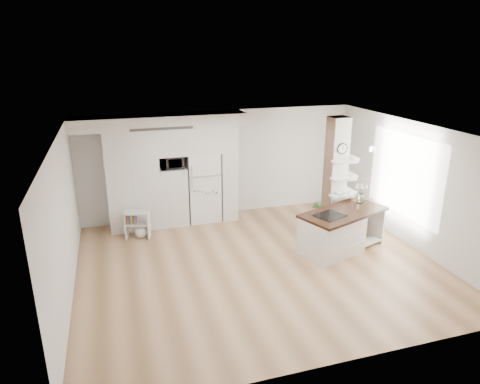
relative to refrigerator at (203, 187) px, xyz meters
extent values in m
cube|color=tan|center=(0.53, -2.68, -0.88)|extent=(7.00, 6.00, 0.01)
cube|color=white|center=(0.53, -2.68, 1.82)|extent=(7.00, 6.00, 0.04)
cube|color=silver|center=(0.53, 0.32, 0.47)|extent=(7.00, 0.04, 2.70)
cube|color=silver|center=(0.53, -5.68, 0.47)|extent=(7.00, 0.04, 2.70)
cube|color=silver|center=(-2.98, -2.68, 0.47)|extent=(0.04, 6.00, 2.70)
cube|color=silver|center=(4.03, -2.68, 0.47)|extent=(0.04, 6.00, 2.70)
cube|color=white|center=(-1.68, -0.01, 0.32)|extent=(1.20, 0.65, 2.40)
cube|color=white|center=(-0.75, -0.01, -0.17)|extent=(0.65, 0.65, 1.42)
cube|color=white|center=(-0.75, -0.01, 1.20)|extent=(0.65, 0.65, 0.65)
cube|color=white|center=(0.00, -0.01, 1.20)|extent=(0.85, 0.65, 0.65)
cube|color=white|center=(0.62, -0.01, 0.32)|extent=(0.40, 0.65, 2.40)
cube|color=silver|center=(-0.97, -0.03, 1.67)|extent=(4.00, 0.70, 0.30)
cube|color=#262626|center=(-0.97, -0.37, 1.56)|extent=(1.40, 0.04, 0.06)
cube|color=white|center=(0.00, 0.00, 0.00)|extent=(0.78, 0.66, 1.75)
cube|color=#B2B2B7|center=(0.00, -0.34, 0.36)|extent=(0.78, 0.01, 0.03)
cube|color=silver|center=(2.82, -1.48, 0.47)|extent=(0.40, 0.40, 2.70)
cube|color=#A1755A|center=(2.61, -1.48, 0.47)|extent=(0.02, 0.40, 2.70)
cube|color=#A1755A|center=(2.82, -1.27, 0.47)|extent=(0.40, 0.02, 2.70)
cylinder|color=black|center=(2.82, -1.69, 1.14)|extent=(0.25, 0.03, 0.25)
cylinder|color=white|center=(2.82, -1.71, 1.14)|extent=(0.21, 0.01, 0.21)
plane|color=white|center=(4.00, -2.38, 0.62)|extent=(0.00, 2.40, 2.40)
cylinder|color=white|center=(2.23, -2.53, 1.24)|extent=(0.12, 0.12, 0.10)
cube|color=white|center=(2.19, -2.61, -0.47)|extent=(1.46, 1.20, 0.81)
cube|color=white|center=(3.04, -2.29, -0.77)|extent=(0.92, 1.00, 0.04)
cube|color=white|center=(3.35, -2.18, -0.47)|extent=(0.31, 0.78, 0.81)
cube|color=#351C0F|center=(2.50, -2.50, -0.04)|extent=(2.13, 1.53, 0.06)
cube|color=black|center=(2.10, -2.65, 0.00)|extent=(0.71, 0.65, 0.01)
cube|color=#987B49|center=(3.00, -2.31, -0.63)|extent=(0.46, 0.41, 0.24)
cylinder|color=white|center=(3.10, -2.17, 0.10)|extent=(0.12, 0.12, 0.22)
cube|color=white|center=(-1.92, -0.57, -0.56)|extent=(0.11, 0.30, 0.63)
cube|color=white|center=(-1.44, -0.70, -0.56)|extent=(0.11, 0.30, 0.63)
cube|color=white|center=(-1.68, -0.64, -0.26)|extent=(0.59, 0.43, 0.03)
cube|color=white|center=(-1.68, -0.64, -0.53)|extent=(0.57, 0.43, 0.03)
sphere|color=white|center=(-1.61, -0.66, -0.72)|extent=(0.31, 0.31, 0.31)
imported|color=#376127|center=(2.61, -2.35, -0.61)|extent=(0.35, 0.31, 0.53)
imported|color=#376127|center=(2.69, -0.95, -0.63)|extent=(0.35, 0.35, 0.49)
imported|color=#2D2D2D|center=(-0.75, -0.06, 0.69)|extent=(0.54, 0.37, 0.30)
imported|color=#376127|center=(3.15, -1.38, 0.65)|extent=(0.27, 0.23, 0.30)
imported|color=white|center=(2.82, -1.78, 0.13)|extent=(0.22, 0.22, 0.05)
camera|label=1|loc=(-2.07, -9.93, 3.28)|focal=32.00mm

